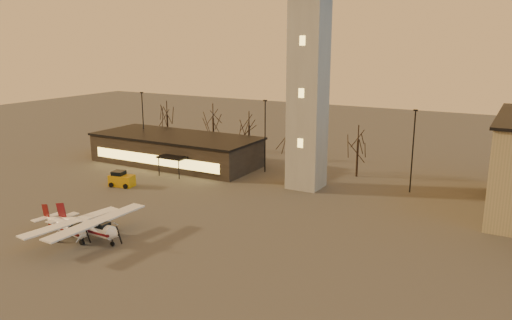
# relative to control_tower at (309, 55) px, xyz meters

# --- Properties ---
(ground) EXTENTS (220.00, 220.00, 0.00)m
(ground) POSITION_rel_control_tower_xyz_m (0.00, -30.00, -16.33)
(ground) COLOR #3E3B39
(ground) RESTS_ON ground
(control_tower) EXTENTS (6.80, 6.80, 32.60)m
(control_tower) POSITION_rel_control_tower_xyz_m (0.00, 0.00, 0.00)
(control_tower) COLOR gray
(control_tower) RESTS_ON ground
(terminal) EXTENTS (25.40, 12.20, 4.30)m
(terminal) POSITION_rel_control_tower_xyz_m (-21.99, 1.98, -14.17)
(terminal) COLOR black
(terminal) RESTS_ON ground
(light_poles) EXTENTS (58.50, 12.25, 10.14)m
(light_poles) POSITION_rel_control_tower_xyz_m (0.50, 1.00, -10.92)
(light_poles) COLOR black
(light_poles) RESTS_ON ground
(tree_row) EXTENTS (37.20, 9.20, 8.80)m
(tree_row) POSITION_rel_control_tower_xyz_m (-13.70, 9.16, -10.39)
(tree_row) COLOR black
(tree_row) RESTS_ON ground
(cessna_front) EXTENTS (8.65, 10.93, 3.02)m
(cessna_front) POSITION_rel_control_tower_xyz_m (-9.87, -25.60, -15.29)
(cessna_front) COLOR silver
(cessna_front) RESTS_ON ground
(cessna_rear) EXTENTS (7.78, 9.81, 2.69)m
(cessna_rear) POSITION_rel_control_tower_xyz_m (-12.23, -26.39, -15.40)
(cessna_rear) COLOR white
(cessna_rear) RESTS_ON ground
(service_cart) EXTENTS (3.34, 2.45, 1.95)m
(service_cart) POSITION_rel_control_tower_xyz_m (-20.59, -11.05, -15.58)
(service_cart) COLOR #BF890B
(service_cart) RESTS_ON ground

